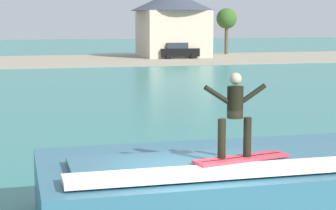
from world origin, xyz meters
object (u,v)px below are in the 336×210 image
house_gabled_white (173,21)px  tree_short_bushy (227,19)px  surfer (235,110)px  car_far_shore (178,51)px  wave_crest (228,188)px  surfboard (241,158)px

house_gabled_white → tree_short_bushy: 8.65m
house_gabled_white → tree_short_bushy: bearing=23.3°
house_gabled_white → tree_short_bushy: size_ratio=1.69×
surfer → car_far_shore: 54.73m
car_far_shore → surfer: bearing=-104.3°
wave_crest → surfer: bearing=-102.4°
surfer → car_far_shore: surfer is taller
surfboard → surfer: size_ratio=1.23×
surfer → wave_crest: bearing=77.6°
car_far_shore → tree_short_bushy: bearing=40.1°
wave_crest → surfer: size_ratio=4.72×
surfboard → surfer: (-0.15, 0.02, 0.98)m
wave_crest → tree_short_bushy: size_ratio=1.37×
surfer → tree_short_bushy: (21.74, 59.97, 1.96)m
wave_crest → car_far_shore: car_far_shore is taller
house_gabled_white → surfboard: bearing=-103.6°
surfboard → house_gabled_white: 58.26m
wave_crest → tree_short_bushy: tree_short_bushy is taller
surfer → car_far_shore: bearing=75.7°
tree_short_bushy → wave_crest: bearing=-110.0°
surfer → car_far_shore: size_ratio=0.39×
wave_crest → tree_short_bushy: (21.57, 59.23, 3.76)m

